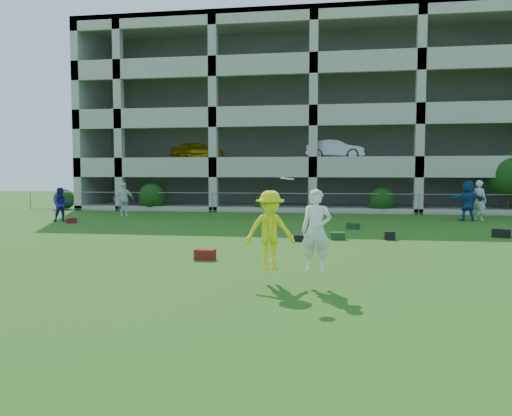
% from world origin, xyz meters
% --- Properties ---
extents(ground, '(100.00, 100.00, 0.00)m').
position_xyz_m(ground, '(0.00, 0.00, 0.00)').
color(ground, '#235114').
rests_on(ground, ground).
extents(bystander_a, '(1.01, 0.96, 1.65)m').
position_xyz_m(bystander_a, '(-11.80, 12.03, 0.82)').
color(bystander_a, navy).
rests_on(bystander_a, ground).
extents(bystander_b, '(1.16, 0.93, 1.84)m').
position_xyz_m(bystander_b, '(-10.07, 15.33, 0.92)').
color(bystander_b, white).
rests_on(bystander_b, ground).
extents(bystander_d, '(1.90, 0.79, 1.99)m').
position_xyz_m(bystander_d, '(7.70, 15.34, 1.00)').
color(bystander_d, navy).
rests_on(bystander_d, ground).
extents(bystander_e, '(0.84, 0.86, 1.99)m').
position_xyz_m(bystander_e, '(8.33, 15.72, 1.00)').
color(bystander_e, silver).
rests_on(bystander_e, ground).
extents(bag_red_a, '(0.56, 0.31, 0.28)m').
position_xyz_m(bag_red_a, '(-2.22, 2.70, 0.14)').
color(bag_red_a, '#5B150F').
rests_on(bag_red_a, ground).
extents(bag_black_b, '(0.44, 0.31, 0.22)m').
position_xyz_m(bag_black_b, '(-0.01, 6.78, 0.11)').
color(bag_black_b, black).
rests_on(bag_black_b, ground).
extents(bag_green_c, '(0.51, 0.37, 0.26)m').
position_xyz_m(bag_green_c, '(1.36, 7.44, 0.13)').
color(bag_green_c, '#153B1E').
rests_on(bag_green_c, ground).
extents(crate_d, '(0.35, 0.35, 0.30)m').
position_xyz_m(crate_d, '(3.18, 7.67, 0.15)').
color(crate_d, black).
rests_on(crate_d, ground).
extents(bag_black_e, '(0.67, 0.54, 0.30)m').
position_xyz_m(bag_black_e, '(7.26, 8.88, 0.15)').
color(bag_black_e, black).
rests_on(bag_black_e, ground).
extents(bag_red_f, '(0.53, 0.50, 0.24)m').
position_xyz_m(bag_red_f, '(-10.94, 11.39, 0.12)').
color(bag_red_f, '#52170E').
rests_on(bag_red_f, ground).
extents(bag_green_g, '(0.57, 0.56, 0.25)m').
position_xyz_m(bag_green_g, '(2.03, 10.85, 0.12)').
color(bag_green_g, '#123419').
rests_on(bag_green_g, ground).
extents(frisbee_contest, '(1.92, 1.00, 1.96)m').
position_xyz_m(frisbee_contest, '(0.15, 0.07, 1.15)').
color(frisbee_contest, yellow).
rests_on(frisbee_contest, ground).
extents(parking_garage, '(30.00, 14.00, 12.00)m').
position_xyz_m(parking_garage, '(-0.01, 27.70, 6.01)').
color(parking_garage, '#9E998C').
rests_on(parking_garage, ground).
extents(fence, '(36.06, 0.06, 1.20)m').
position_xyz_m(fence, '(0.00, 19.00, 0.61)').
color(fence, gray).
rests_on(fence, ground).
extents(shrub_row, '(34.38, 2.52, 3.50)m').
position_xyz_m(shrub_row, '(4.59, 19.70, 1.51)').
color(shrub_row, '#163D11').
rests_on(shrub_row, ground).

